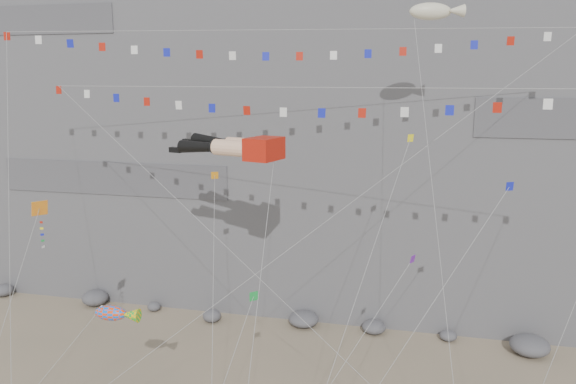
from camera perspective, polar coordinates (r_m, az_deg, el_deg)
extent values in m
cube|color=slate|center=(59.99, 4.72, 15.33)|extent=(80.00, 28.00, 50.00)
cube|color=#B3190B|center=(35.51, -2.45, 4.41)|extent=(2.35, 2.80, 1.42)
cylinder|color=#FAC29B|center=(36.07, -5.85, 4.47)|extent=(2.60, 1.68, 1.05)
sphere|color=black|center=(36.77, -7.38, 4.57)|extent=(0.96, 0.96, 0.96)
cone|color=black|center=(37.65, -9.12, 4.55)|extent=(3.00, 1.65, 0.98)
cube|color=black|center=(38.90, -11.31, 4.22)|extent=(1.01, 0.66, 0.35)
cylinder|color=#FAC29B|center=(37.23, -4.59, 4.71)|extent=(2.60, 1.68, 1.05)
sphere|color=black|center=(37.91, -6.10, 4.80)|extent=(0.96, 0.96, 0.96)
cone|color=black|center=(38.73, -7.82, 5.11)|extent=(3.02, 1.65, 1.05)
cube|color=black|center=(39.93, -10.00, 5.08)|extent=(1.01, 0.66, 0.35)
cylinder|color=gray|center=(30.50, -4.00, -12.99)|extent=(0.03, 0.03, 22.37)
cylinder|color=gray|center=(34.93, -13.18, -3.58)|extent=(0.03, 0.03, 30.00)
cylinder|color=gray|center=(31.33, 10.42, -8.68)|extent=(0.03, 0.03, 24.27)
cylinder|color=gray|center=(36.99, -27.12, -12.52)|extent=(0.03, 0.03, 14.72)
cylinder|color=gray|center=(36.41, -23.23, -17.27)|extent=(0.03, 0.03, 10.82)
cylinder|color=gray|center=(32.85, 15.80, -3.75)|extent=(0.03, 0.03, 27.85)
cylinder|color=gray|center=(33.28, -7.66, -12.85)|extent=(0.03, 0.03, 20.61)
cylinder|color=gray|center=(31.33, 4.87, -18.21)|extent=(0.03, 0.03, 15.76)
cylinder|color=gray|center=(31.06, 6.55, -11.80)|extent=(0.03, 0.03, 22.53)
cylinder|color=gray|center=(29.57, 11.60, -15.31)|extent=(0.03, 0.03, 20.25)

